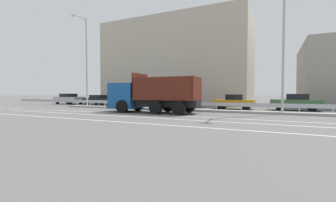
{
  "coord_description": "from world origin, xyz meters",
  "views": [
    {
      "loc": [
        7.8,
        -17.29,
        1.6
      ],
      "look_at": [
        -0.51,
        0.25,
        0.92
      ],
      "focal_mm": 24.0,
      "sensor_mm": 36.0,
      "label": 1
    }
  ],
  "objects": [
    {
      "name": "median_road_sign",
      "position": [
        -5.67,
        1.65,
        1.2
      ],
      "size": [
        0.73,
        0.16,
        2.29
      ],
      "color": "white",
      "rests_on": "ground_plane"
    },
    {
      "name": "ground_plane",
      "position": [
        0.0,
        0.0,
        0.0
      ],
      "size": [
        320.0,
        320.0,
        0.0
      ],
      "primitive_type": "plane",
      "color": "#605E5B"
    },
    {
      "name": "background_building_0",
      "position": [
        -6.21,
        16.5,
        6.32
      ],
      "size": [
        22.2,
        11.99,
        12.64
      ],
      "primitive_type": "cube",
      "color": "#B7AD99",
      "rests_on": "ground_plane"
    },
    {
      "name": "parked_car_1",
      "position": [
        -13.43,
        5.87,
        0.7
      ],
      "size": [
        4.06,
        2.04,
        1.36
      ],
      "rotation": [
        0.0,
        0.0,
        -1.54
      ],
      "color": "black",
      "rests_on": "ground_plane"
    },
    {
      "name": "parked_car_0",
      "position": [
        -19.21,
        6.02,
        0.77
      ],
      "size": [
        4.72,
        2.17,
        1.52
      ],
      "rotation": [
        0.0,
        0.0,
        -1.64
      ],
      "color": "#A3A3A8",
      "rests_on": "ground_plane"
    },
    {
      "name": "lane_strip_0",
      "position": [
        -1.09,
        -2.95,
        0.0
      ],
      "size": [
        49.45,
        0.16,
        0.01
      ],
      "primitive_type": "cube",
      "color": "silver",
      "rests_on": "ground_plane"
    },
    {
      "name": "parked_car_4",
      "position": [
        4.23,
        5.74,
        0.74
      ],
      "size": [
        3.92,
        2.14,
        1.47
      ],
      "rotation": [
        0.0,
        0.0,
        1.54
      ],
      "color": "#B27A14",
      "rests_on": "ground_plane"
    },
    {
      "name": "lane_strip_1",
      "position": [
        -1.09,
        -4.74,
        0.0
      ],
      "size": [
        49.45,
        0.16,
        0.01
      ],
      "primitive_type": "cube",
      "color": "silver",
      "rests_on": "ground_plane"
    },
    {
      "name": "parked_car_2",
      "position": [
        -7.77,
        6.07,
        0.65
      ],
      "size": [
        4.69,
        2.03,
        1.24
      ],
      "rotation": [
        0.0,
        0.0,
        1.53
      ],
      "color": "#A3A3A8",
      "rests_on": "ground_plane"
    },
    {
      "name": "lane_strip_2",
      "position": [
        -1.09,
        -7.23,
        0.0
      ],
      "size": [
        49.45,
        0.16,
        0.01
      ],
      "primitive_type": "cube",
      "color": "silver",
      "rests_on": "ground_plane"
    },
    {
      "name": "median_island",
      "position": [
        0.0,
        1.65,
        0.09
      ],
      "size": [
        27.2,
        1.1,
        0.18
      ],
      "primitive_type": "cube",
      "color": "gray",
      "rests_on": "ground_plane"
    },
    {
      "name": "median_guardrail",
      "position": [
        -0.0,
        2.53,
        0.57
      ],
      "size": [
        49.45,
        0.09,
        0.78
      ],
      "color": "#9EA0A5",
      "rests_on": "ground_plane"
    },
    {
      "name": "dump_truck",
      "position": [
        -2.12,
        -1.19,
        1.25
      ],
      "size": [
        7.68,
        3.04,
        3.24
      ],
      "rotation": [
        0.0,
        0.0,
        1.61
      ],
      "color": "#144C8C",
      "rests_on": "ground_plane"
    },
    {
      "name": "parked_car_5",
      "position": [
        9.58,
        6.29,
        0.77
      ],
      "size": [
        4.19,
        1.89,
        1.53
      ],
      "rotation": [
        0.0,
        0.0,
        1.56
      ],
      "color": "#335B33",
      "rests_on": "ground_plane"
    },
    {
      "name": "street_lamp_1",
      "position": [
        8.38,
        1.44,
        5.95
      ],
      "size": [
        0.71,
        2.39,
        10.86
      ],
      "color": "#ADADB2",
      "rests_on": "ground_plane"
    },
    {
      "name": "street_lamp_0",
      "position": [
        -11.41,
        1.66,
        5.47
      ],
      "size": [
        0.7,
        1.93,
        10.02
      ],
      "color": "#ADADB2",
      "rests_on": "ground_plane"
    },
    {
      "name": "parked_car_3",
      "position": [
        -1.45,
        5.99,
        0.76
      ],
      "size": [
        4.35,
        2.04,
        1.52
      ],
      "rotation": [
        0.0,
        0.0,
        1.65
      ],
      "color": "#A3A3A8",
      "rests_on": "ground_plane"
    }
  ]
}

